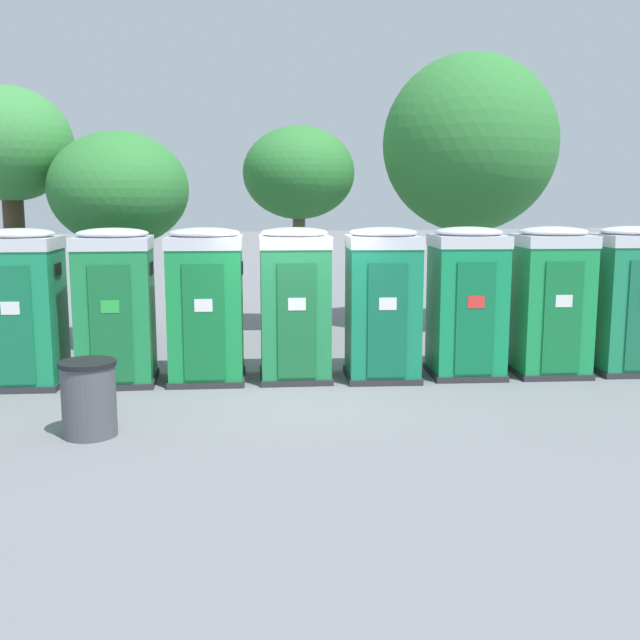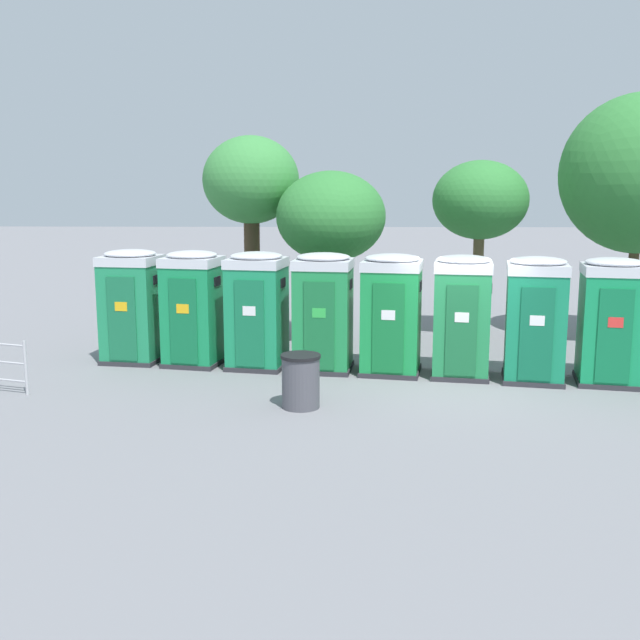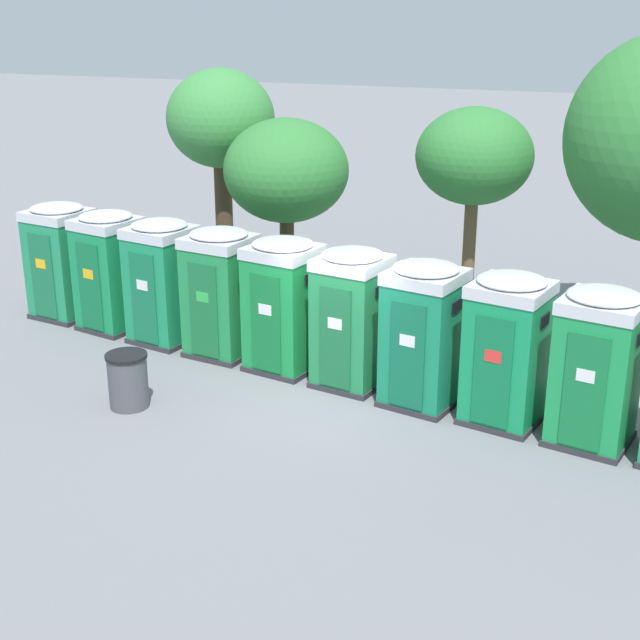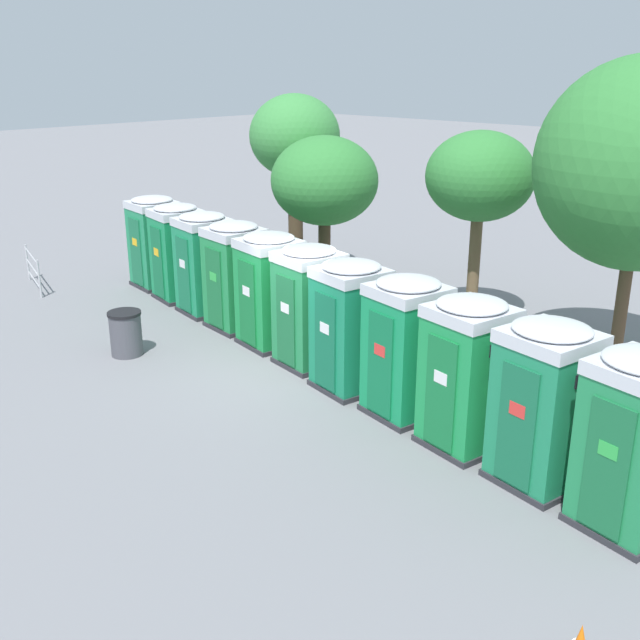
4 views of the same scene
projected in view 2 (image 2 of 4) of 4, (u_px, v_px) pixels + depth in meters
The scene contains 14 objects.
ground_plane at pixel (460, 384), 15.07m from camera, with size 120.00×120.00×0.00m, color slate.
portapotty_0 at pixel (132, 305), 16.81m from camera, with size 1.39×1.36×2.54m.
portapotty_1 at pixel (193, 308), 16.51m from camera, with size 1.39×1.40×2.54m.
portapotty_2 at pixel (257, 310), 16.24m from camera, with size 1.40×1.39×2.54m.
portapotty_3 at pixel (323, 312), 15.99m from camera, with size 1.37×1.34×2.54m.
portapotty_4 at pixel (391, 314), 15.73m from camera, with size 1.43×1.40×2.54m.
portapotty_5 at pixel (462, 316), 15.46m from camera, with size 1.36×1.37×2.54m.
portapotty_6 at pixel (535, 319), 15.10m from camera, with size 1.41×1.41×2.54m.
portapotty_7 at pixel (611, 321), 14.90m from camera, with size 1.42×1.41×2.54m.
street_tree_0 at pixel (251, 184), 19.45m from camera, with size 2.51×2.51×5.22m.
street_tree_1 at pixel (331, 218), 18.54m from camera, with size 2.72×2.72×4.31m.
street_tree_2 at pixel (480, 201), 19.39m from camera, with size 2.48×2.48×4.60m.
street_tree_3 at pixel (640, 174), 18.53m from camera, with size 3.90×3.90×6.20m.
trash_can at pixel (301, 381), 13.36m from camera, with size 0.72×0.72×0.97m.
Camera 2 is at (-2.43, -14.68, 3.91)m, focal length 42.00 mm.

